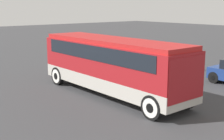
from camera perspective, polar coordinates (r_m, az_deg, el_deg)
ground_plane at (r=16.81m, az=0.00°, el=-4.53°), size 120.00×120.00×0.00m
tour_bus at (r=16.32m, az=0.21°, el=1.53°), size 9.66×2.53×3.01m
parked_car_mid at (r=24.18m, az=9.64°, el=1.86°), size 4.17×1.90×1.28m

